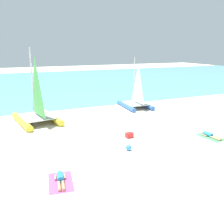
% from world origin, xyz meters
% --- Properties ---
extents(ground_plane, '(120.00, 120.00, 0.00)m').
position_xyz_m(ground_plane, '(0.00, 10.00, 0.00)').
color(ground_plane, beige).
extents(ocean_water, '(120.00, 40.00, 0.05)m').
position_xyz_m(ocean_water, '(0.00, 32.50, 0.03)').
color(ocean_water, '#5BB2C1').
rests_on(ocean_water, ground).
extents(sailboat_yellow, '(3.72, 5.09, 6.07)m').
position_xyz_m(sailboat_yellow, '(-5.20, 9.12, 0.90)').
color(sailboat_yellow, yellow).
rests_on(sailboat_yellow, ground).
extents(sailboat_blue, '(2.72, 4.04, 5.09)m').
position_xyz_m(sailboat_blue, '(4.77, 10.41, 0.76)').
color(sailboat_blue, blue).
rests_on(sailboat_blue, ground).
extents(towel_left, '(1.37, 2.04, 0.01)m').
position_xyz_m(towel_left, '(-5.46, -0.89, 0.01)').
color(towel_left, '#D84C99').
rests_on(towel_left, ground).
extents(sunbather_left, '(0.64, 1.57, 0.30)m').
position_xyz_m(sunbather_left, '(-5.45, -0.82, 0.13)').
color(sunbather_left, '#268CCC').
rests_on(sunbather_left, towel_left).
extents(towel_right, '(1.30, 2.01, 0.01)m').
position_xyz_m(towel_right, '(5.33, 0.76, 0.01)').
color(towel_right, '#4CB266').
rests_on(towel_right, ground).
extents(sunbather_right, '(0.59, 1.57, 0.30)m').
position_xyz_m(sunbather_right, '(5.33, 0.83, 0.13)').
color(sunbather_right, '#268CCC').
rests_on(sunbather_right, towel_right).
extents(beach_ball, '(0.37, 0.37, 0.37)m').
position_xyz_m(beach_ball, '(-0.91, 1.05, 0.18)').
color(beach_ball, '#337FE5').
rests_on(beach_ball, ground).
extents(cooler_box, '(0.50, 0.36, 0.36)m').
position_xyz_m(cooler_box, '(0.13, 2.96, 0.18)').
color(cooler_box, red).
rests_on(cooler_box, ground).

